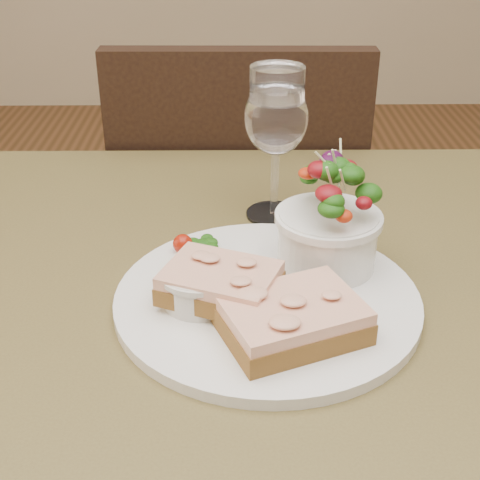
{
  "coord_description": "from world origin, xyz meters",
  "views": [
    {
      "loc": [
        -0.02,
        -0.58,
        1.13
      ],
      "look_at": [
        -0.01,
        0.0,
        0.81
      ],
      "focal_mm": 50.0,
      "sensor_mm": 36.0,
      "label": 1
    }
  ],
  "objects_px": {
    "ramekin": "(200,284)",
    "salad_bowl": "(329,215)",
    "wine_glass": "(276,122)",
    "cafe_table": "(249,368)",
    "sandwich_front": "(292,318)",
    "dinner_plate": "(267,299)",
    "sandwich_back": "(220,283)",
    "chair_far": "(239,315)"
  },
  "relations": [
    {
      "from": "dinner_plate",
      "to": "sandwich_front",
      "type": "distance_m",
      "value": 0.07
    },
    {
      "from": "salad_bowl",
      "to": "wine_glass",
      "type": "xyz_separation_m",
      "value": [
        -0.05,
        0.14,
        0.05
      ]
    },
    {
      "from": "ramekin",
      "to": "dinner_plate",
      "type": "bearing_deg",
      "value": 8.96
    },
    {
      "from": "dinner_plate",
      "to": "sandwich_back",
      "type": "bearing_deg",
      "value": -161.96
    },
    {
      "from": "dinner_plate",
      "to": "sandwich_front",
      "type": "relative_size",
      "value": 2.05
    },
    {
      "from": "sandwich_front",
      "to": "salad_bowl",
      "type": "bearing_deg",
      "value": 46.84
    },
    {
      "from": "salad_bowl",
      "to": "chair_far",
      "type": "bearing_deg",
      "value": 98.87
    },
    {
      "from": "cafe_table",
      "to": "sandwich_front",
      "type": "height_order",
      "value": "sandwich_front"
    },
    {
      "from": "wine_glass",
      "to": "salad_bowl",
      "type": "bearing_deg",
      "value": -71.32
    },
    {
      "from": "dinner_plate",
      "to": "wine_glass",
      "type": "distance_m",
      "value": 0.23
    },
    {
      "from": "cafe_table",
      "to": "sandwich_front",
      "type": "distance_m",
      "value": 0.16
    },
    {
      "from": "chair_far",
      "to": "salad_bowl",
      "type": "bearing_deg",
      "value": 99.71
    },
    {
      "from": "dinner_plate",
      "to": "salad_bowl",
      "type": "height_order",
      "value": "salad_bowl"
    },
    {
      "from": "sandwich_front",
      "to": "wine_glass",
      "type": "xyz_separation_m",
      "value": [
        -0.0,
        0.26,
        0.09
      ]
    },
    {
      "from": "ramekin",
      "to": "salad_bowl",
      "type": "distance_m",
      "value": 0.15
    },
    {
      "from": "wine_glass",
      "to": "chair_far",
      "type": "bearing_deg",
      "value": 95.48
    },
    {
      "from": "chair_far",
      "to": "wine_glass",
      "type": "xyz_separation_m",
      "value": [
        0.04,
        -0.43,
        0.58
      ]
    },
    {
      "from": "cafe_table",
      "to": "sandwich_front",
      "type": "bearing_deg",
      "value": -67.7
    },
    {
      "from": "cafe_table",
      "to": "wine_glass",
      "type": "xyz_separation_m",
      "value": [
        0.03,
        0.17,
        0.22
      ]
    },
    {
      "from": "ramekin",
      "to": "wine_glass",
      "type": "xyz_separation_m",
      "value": [
        0.08,
        0.21,
        0.09
      ]
    },
    {
      "from": "sandwich_front",
      "to": "wine_glass",
      "type": "distance_m",
      "value": 0.28
    },
    {
      "from": "sandwich_back",
      "to": "cafe_table",
      "type": "bearing_deg",
      "value": 74.6
    },
    {
      "from": "ramekin",
      "to": "salad_bowl",
      "type": "relative_size",
      "value": 0.6
    },
    {
      "from": "salad_bowl",
      "to": "ramekin",
      "type": "bearing_deg",
      "value": -152.77
    },
    {
      "from": "cafe_table",
      "to": "chair_far",
      "type": "relative_size",
      "value": 0.89
    },
    {
      "from": "sandwich_back",
      "to": "wine_glass",
      "type": "height_order",
      "value": "wine_glass"
    },
    {
      "from": "chair_far",
      "to": "wine_glass",
      "type": "distance_m",
      "value": 0.72
    },
    {
      "from": "chair_far",
      "to": "salad_bowl",
      "type": "distance_m",
      "value": 0.78
    },
    {
      "from": "cafe_table",
      "to": "ramekin",
      "type": "bearing_deg",
      "value": -145.59
    },
    {
      "from": "cafe_table",
      "to": "sandwich_front",
      "type": "relative_size",
      "value": 5.37
    },
    {
      "from": "ramekin",
      "to": "wine_glass",
      "type": "bearing_deg",
      "value": 68.12
    },
    {
      "from": "chair_far",
      "to": "ramekin",
      "type": "bearing_deg",
      "value": 86.97
    },
    {
      "from": "chair_far",
      "to": "sandwich_front",
      "type": "distance_m",
      "value": 0.84
    },
    {
      "from": "sandwich_front",
      "to": "ramekin",
      "type": "bearing_deg",
      "value": 125.3
    },
    {
      "from": "chair_far",
      "to": "wine_glass",
      "type": "relative_size",
      "value": 5.14
    },
    {
      "from": "wine_glass",
      "to": "sandwich_front",
      "type": "bearing_deg",
      "value": -89.68
    },
    {
      "from": "salad_bowl",
      "to": "sandwich_back",
      "type": "bearing_deg",
      "value": -147.07
    },
    {
      "from": "cafe_table",
      "to": "ramekin",
      "type": "relative_size",
      "value": 10.56
    },
    {
      "from": "salad_bowl",
      "to": "sandwich_front",
      "type": "bearing_deg",
      "value": -110.8
    },
    {
      "from": "dinner_plate",
      "to": "salad_bowl",
      "type": "bearing_deg",
      "value": 41.22
    },
    {
      "from": "ramekin",
      "to": "salad_bowl",
      "type": "xyz_separation_m",
      "value": [
        0.13,
        0.07,
        0.04
      ]
    },
    {
      "from": "cafe_table",
      "to": "wine_glass",
      "type": "distance_m",
      "value": 0.29
    }
  ]
}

